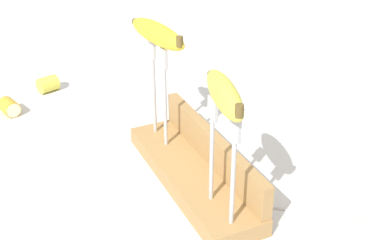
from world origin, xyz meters
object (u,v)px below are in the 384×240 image
(fork_stand_right, at_px, (223,151))
(banana_raised_right, at_px, (224,94))
(banana_raised_left, at_px, (157,33))
(banana_chunk_near, at_px, (10,107))
(fork_stand_left, at_px, (159,84))
(banana_chunk_far, at_px, (48,84))
(fork_fallen_near, at_px, (335,216))

(fork_stand_right, height_order, banana_raised_right, banana_raised_right)
(banana_raised_left, bearing_deg, banana_chunk_near, -139.30)
(fork_stand_left, xyz_separation_m, banana_chunk_far, (-0.38, -0.15, -0.13))
(fork_stand_left, distance_m, banana_chunk_far, 0.43)
(banana_raised_left, xyz_separation_m, banana_chunk_far, (-0.38, -0.15, -0.23))
(fork_stand_right, bearing_deg, banana_chunk_far, -167.08)
(banana_raised_left, relative_size, banana_chunk_near, 3.17)
(fork_stand_right, xyz_separation_m, banana_chunk_near, (-0.55, -0.25, -0.12))
(banana_raised_left, distance_m, banana_raised_right, 0.25)
(fork_stand_right, distance_m, banana_raised_left, 0.28)
(fork_fallen_near, bearing_deg, fork_stand_right, -110.12)
(banana_raised_left, bearing_deg, fork_fallen_near, 29.46)
(fork_stand_right, height_order, banana_raised_left, banana_raised_left)
(fork_stand_right, xyz_separation_m, fork_fallen_near, (0.07, 0.18, -0.14))
(banana_raised_right, relative_size, banana_chunk_far, 2.76)
(fork_stand_left, bearing_deg, banana_raised_right, 0.00)
(banana_chunk_near, bearing_deg, fork_stand_right, 24.69)
(banana_raised_left, distance_m, fork_fallen_near, 0.44)
(banana_raised_right, bearing_deg, banana_raised_left, -179.99)
(banana_chunk_near, relative_size, banana_chunk_far, 0.98)
(fork_stand_left, xyz_separation_m, banana_chunk_near, (-0.29, -0.25, -0.13))
(fork_stand_left, bearing_deg, banana_raised_left, -171.10)
(banana_chunk_near, xyz_separation_m, banana_chunk_far, (-0.09, 0.11, 0.00))
(fork_stand_right, height_order, fork_fallen_near, fork_stand_right)
(banana_raised_left, relative_size, banana_chunk_far, 3.09)
(fork_fallen_near, height_order, banana_chunk_far, banana_chunk_far)
(fork_stand_right, distance_m, fork_fallen_near, 0.24)
(banana_chunk_far, bearing_deg, banana_chunk_near, -50.25)
(banana_raised_left, xyz_separation_m, fork_fallen_near, (0.32, 0.18, -0.24))
(banana_raised_right, xyz_separation_m, banana_chunk_far, (-0.63, -0.15, -0.22))
(fork_fallen_near, xyz_separation_m, banana_chunk_far, (-0.70, -0.33, 0.02))
(banana_raised_left, height_order, banana_chunk_near, banana_raised_left)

